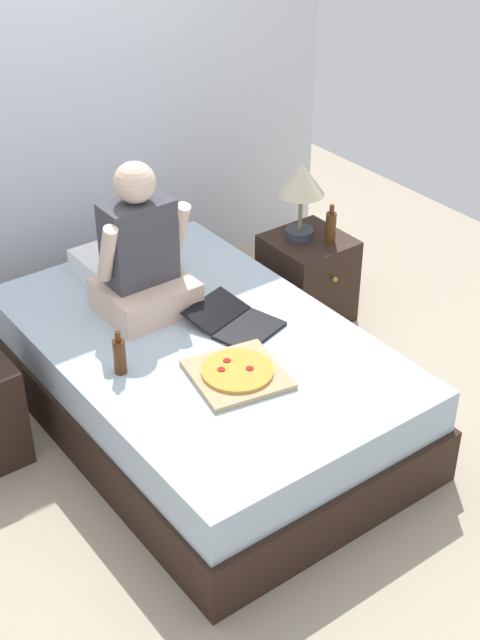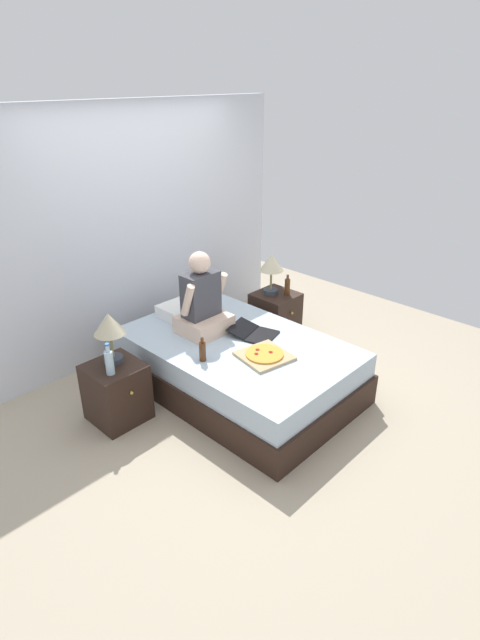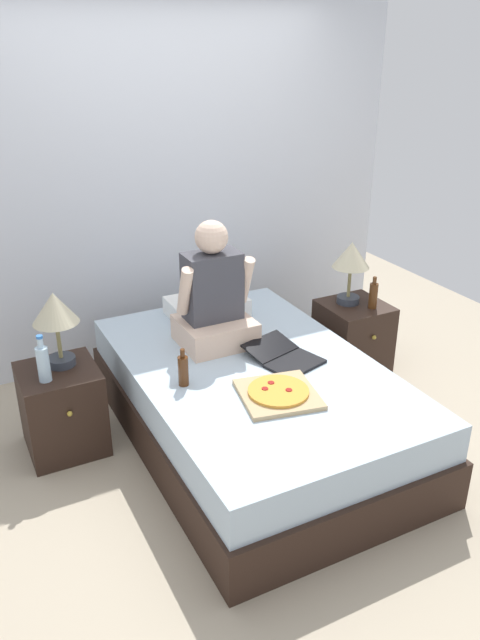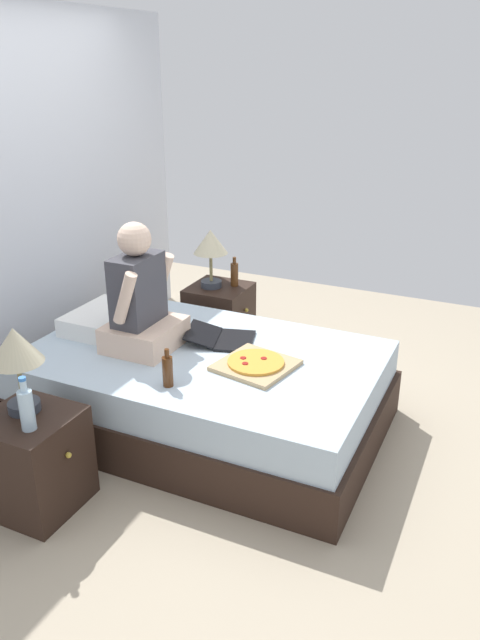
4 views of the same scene
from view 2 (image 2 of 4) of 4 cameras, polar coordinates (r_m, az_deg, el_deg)
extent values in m
plane|color=tan|center=(4.82, -0.24, -7.73)|extent=(5.73, 5.73, 0.00)
cube|color=silver|center=(5.29, -11.66, 9.91)|extent=(3.73, 0.12, 2.50)
cube|color=black|center=(4.74, -0.24, -6.29)|extent=(1.38, 2.14, 0.29)
cube|color=silver|center=(4.61, -0.24, -3.64)|extent=(1.34, 2.08, 0.22)
cube|color=black|center=(4.42, -13.92, -8.01)|extent=(0.44, 0.44, 0.52)
sphere|color=gold|center=(4.19, -12.29, -8.14)|extent=(0.03, 0.03, 0.03)
cylinder|color=#333842|center=(4.32, -14.26, -4.37)|extent=(0.16, 0.16, 0.05)
cylinder|color=olive|center=(4.25, -14.45, -2.81)|extent=(0.02, 0.02, 0.22)
cone|color=beige|center=(4.16, -14.76, -0.40)|extent=(0.26, 0.26, 0.18)
cylinder|color=silver|center=(4.12, -14.69, -4.76)|extent=(0.07, 0.07, 0.20)
cylinder|color=silver|center=(4.06, -14.90, -3.18)|extent=(0.03, 0.03, 0.06)
cylinder|color=blue|center=(4.04, -14.96, -2.73)|extent=(0.04, 0.04, 0.02)
cube|color=black|center=(5.61, 4.03, 0.54)|extent=(0.44, 0.44, 0.52)
sphere|color=gold|center=(5.44, 5.96, 0.79)|extent=(0.03, 0.03, 0.03)
cylinder|color=#333842|center=(5.50, 3.53, 3.29)|extent=(0.16, 0.16, 0.05)
cylinder|color=olive|center=(5.45, 3.57, 4.60)|extent=(0.02, 0.02, 0.22)
cone|color=beige|center=(5.38, 3.63, 6.58)|extent=(0.26, 0.26, 0.18)
cylinder|color=#512D14|center=(5.46, 5.43, 3.78)|extent=(0.06, 0.06, 0.18)
cylinder|color=#512D14|center=(5.42, 5.48, 4.90)|extent=(0.03, 0.03, 0.05)
cube|color=white|center=(5.08, -6.24, 1.35)|extent=(0.52, 0.34, 0.12)
cube|color=beige|center=(4.71, -4.14, -0.41)|extent=(0.44, 0.40, 0.16)
cube|color=#3F3F47|center=(4.61, -4.50, 2.93)|extent=(0.34, 0.20, 0.42)
sphere|color=beige|center=(4.49, -4.64, 6.56)|extent=(0.20, 0.20, 0.20)
cylinder|color=beige|center=(4.44, -5.99, 2.26)|extent=(0.07, 0.18, 0.32)
cylinder|color=beige|center=(4.69, -2.29, 3.70)|extent=(0.07, 0.18, 0.32)
cube|color=black|center=(4.63, 2.56, -1.86)|extent=(0.37, 0.30, 0.02)
cube|color=black|center=(4.69, 0.29, -0.94)|extent=(0.36, 0.28, 0.06)
cube|color=tan|center=(4.30, 2.81, -4.12)|extent=(0.47, 0.47, 0.02)
cylinder|color=gold|center=(4.29, 2.81, -3.89)|extent=(0.33, 0.33, 0.02)
cylinder|color=maroon|center=(4.27, 1.88, -3.88)|extent=(0.04, 0.04, 0.00)
cylinder|color=maroon|center=(4.31, 3.56, -3.67)|extent=(0.04, 0.04, 0.00)
cylinder|color=maroon|center=(4.33, 2.02, -3.41)|extent=(0.04, 0.04, 0.00)
cylinder|color=#4C2811|center=(4.23, -4.30, -3.63)|extent=(0.06, 0.06, 0.17)
cylinder|color=#4C2811|center=(4.17, -4.35, -2.32)|extent=(0.03, 0.03, 0.05)
camera|label=1|loc=(0.95, 62.90, 26.63)|focal=50.00mm
camera|label=3|loc=(1.41, 42.82, 1.37)|focal=35.00mm
camera|label=4|loc=(1.27, -46.34, -8.09)|focal=35.00mm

